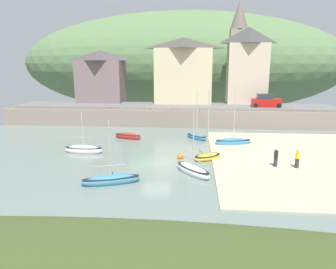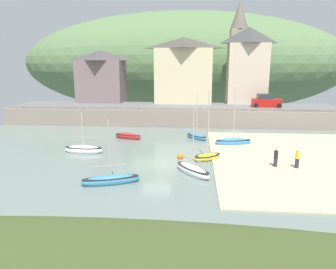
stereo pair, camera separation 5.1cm
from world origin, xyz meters
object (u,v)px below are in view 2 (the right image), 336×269
at_px(sailboat_far_left, 207,156).
at_px(person_on_slipway, 297,158).
at_px(sailboat_blue_trim, 193,170).
at_px(person_near_water, 276,157).
at_px(sailboat_white_hull, 111,180).
at_px(motorboat_with_cabin, 128,136).
at_px(mooring_buoy, 180,156).
at_px(waterfront_building_centre, 184,70).
at_px(sailboat_tall_mast, 233,142).
at_px(sailboat_nearest_shore, 197,136).
at_px(waterfront_building_right, 247,65).
at_px(waterfront_building_left, 101,76).
at_px(church_with_spire, 238,50).
at_px(parked_car_near_slipway, 266,101).
at_px(rowboat_small_beached, 84,150).

relative_size(sailboat_far_left, person_on_slipway, 4.09).
distance_m(sailboat_blue_trim, person_near_water, 7.36).
bearing_deg(sailboat_white_hull, motorboat_with_cabin, 77.37).
distance_m(sailboat_blue_trim, mooring_buoy, 4.35).
xyz_separation_m(waterfront_building_centre, sailboat_blue_trim, (1.90, -27.74, -7.29)).
bearing_deg(sailboat_tall_mast, mooring_buoy, -146.00).
relative_size(sailboat_tall_mast, sailboat_far_left, 0.99).
height_order(sailboat_nearest_shore, sailboat_blue_trim, sailboat_nearest_shore).
height_order(sailboat_white_hull, motorboat_with_cabin, sailboat_white_hull).
distance_m(waterfront_building_right, sailboat_far_left, 25.90).
bearing_deg(waterfront_building_left, mooring_buoy, -58.84).
height_order(church_with_spire, sailboat_nearest_shore, church_with_spire).
bearing_deg(sailboat_nearest_shore, waterfront_building_right, 109.51).
height_order(waterfront_building_left, parked_car_near_slipway, waterfront_building_left).
height_order(sailboat_white_hull, sailboat_nearest_shore, sailboat_nearest_shore).
height_order(church_with_spire, sailboat_white_hull, church_with_spire).
relative_size(motorboat_with_cabin, mooring_buoy, 5.84).
distance_m(sailboat_nearest_shore, mooring_buoy, 8.29).
xyz_separation_m(sailboat_tall_mast, parked_car_near_slipway, (6.12, 13.50, 2.87)).
distance_m(waterfront_building_left, motorboat_with_cabin, 18.99).
bearing_deg(parked_car_near_slipway, church_with_spire, 110.11).
xyz_separation_m(church_with_spire, sailboat_tall_mast, (-2.79, -22.00, -10.49)).
relative_size(sailboat_white_hull, person_on_slipway, 3.09).
xyz_separation_m(waterfront_building_left, motorboat_with_cabin, (7.71, -16.14, -6.38)).
bearing_deg(mooring_buoy, sailboat_tall_mast, 45.26).
distance_m(sailboat_tall_mast, mooring_buoy, 7.84).
height_order(waterfront_building_right, mooring_buoy, waterfront_building_right).
xyz_separation_m(sailboat_tall_mast, sailboat_far_left, (-2.97, -5.62, -0.06)).
relative_size(waterfront_building_centre, sailboat_nearest_shore, 1.86).
bearing_deg(motorboat_with_cabin, sailboat_tall_mast, 8.69).
height_order(waterfront_building_left, sailboat_blue_trim, waterfront_building_left).
distance_m(motorboat_with_cabin, person_on_slipway, 19.12).
distance_m(waterfront_building_centre, sailboat_far_left, 24.95).
relative_size(church_with_spire, person_near_water, 10.10).
bearing_deg(sailboat_white_hull, person_near_water, 0.78).
height_order(waterfront_building_right, rowboat_small_beached, waterfront_building_right).
relative_size(waterfront_building_left, parked_car_near_slipway, 2.03).
bearing_deg(parked_car_near_slipway, sailboat_far_left, -116.74).
bearing_deg(sailboat_white_hull, waterfront_building_centre, 62.70).
relative_size(waterfront_building_left, sailboat_far_left, 1.27).
bearing_deg(mooring_buoy, parked_car_near_slipway, 58.60).
relative_size(waterfront_building_left, rowboat_small_beached, 1.95).
relative_size(parked_car_near_slipway, person_on_slipway, 2.55).
relative_size(sailboat_nearest_shore, person_near_water, 3.41).
distance_m(sailboat_tall_mast, parked_car_near_slipway, 15.10).
relative_size(waterfront_building_right, mooring_buoy, 19.79).
distance_m(sailboat_nearest_shore, parked_car_near_slipway, 15.16).
height_order(church_with_spire, mooring_buoy, church_with_spire).
xyz_separation_m(waterfront_building_left, sailboat_tall_mast, (19.77, -18.00, -6.33)).
height_order(waterfront_building_centre, motorboat_with_cabin, waterfront_building_centre).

